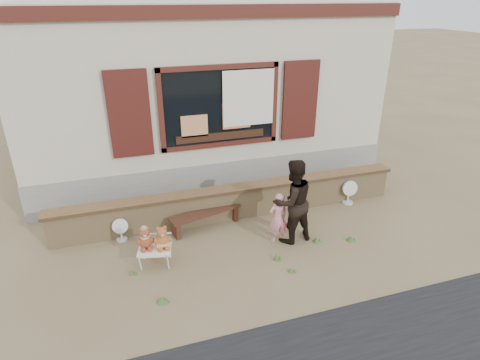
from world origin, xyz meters
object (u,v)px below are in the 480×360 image
object	(u,v)px
teddy_bear_right	(162,237)
bench	(205,215)
adult	(293,202)
teddy_bear_left	(145,237)
folding_chair	(155,249)
child	(278,218)

from	to	relation	value
teddy_bear_right	bench	bearing A→B (deg)	57.74
teddy_bear_right	adult	distance (m)	2.35
bench	adult	xyz separation A→B (m)	(1.40, -0.89, 0.53)
teddy_bear_left	adult	world-z (taller)	adult
bench	teddy_bear_right	world-z (taller)	teddy_bear_right
teddy_bear_left	teddy_bear_right	xyz separation A→B (m)	(0.27, -0.07, 0.00)
folding_chair	bench	bearing A→B (deg)	52.82
teddy_bear_left	adult	distance (m)	2.62
teddy_bear_right	child	world-z (taller)	child
child	folding_chair	bearing A→B (deg)	-5.85
teddy_bear_right	child	xyz separation A→B (m)	(2.08, 0.05, -0.04)
bench	teddy_bear_left	xyz separation A→B (m)	(-1.20, -0.84, 0.26)
teddy_bear_right	folding_chair	bearing A→B (deg)	180.00
folding_chair	child	bearing A→B (deg)	14.00
teddy_bear_left	teddy_bear_right	size ratio (longest dim) A/B	0.99
bench	adult	size ratio (longest dim) A/B	0.91
bench	adult	bearing A→B (deg)	-47.01
bench	folding_chair	size ratio (longest dim) A/B	2.32
folding_chair	teddy_bear_left	world-z (taller)	teddy_bear_left
folding_chair	child	world-z (taller)	child
adult	child	bearing A→B (deg)	-16.30
folding_chair	teddy_bear_right	bearing A→B (deg)	-0.00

